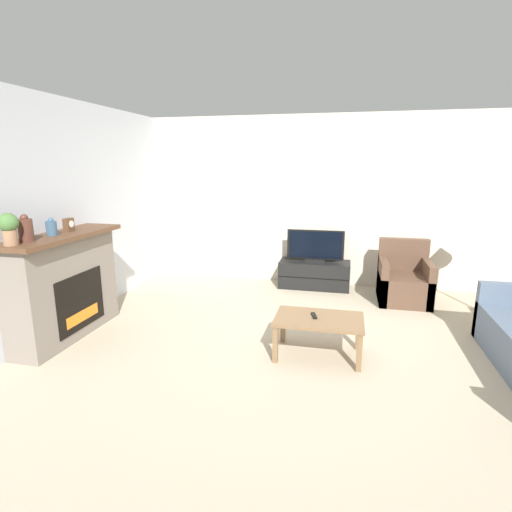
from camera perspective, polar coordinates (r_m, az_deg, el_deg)
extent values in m
plane|color=tan|center=(4.46, 7.21, -12.84)|extent=(24.00, 24.00, 0.00)
cube|color=beige|center=(6.56, 9.80, 7.67)|extent=(12.00, 0.06, 2.70)
cube|color=silver|center=(5.22, -26.49, 5.17)|extent=(0.06, 12.00, 2.70)
cube|color=slate|center=(5.00, -25.69, -4.16)|extent=(0.39, 1.43, 1.15)
cube|color=black|center=(4.92, -23.70, -5.91)|extent=(0.01, 0.79, 0.63)
cube|color=orange|center=(4.98, -23.50, -7.80)|extent=(0.01, 0.55, 0.13)
cube|color=brown|center=(4.85, -26.10, 2.59)|extent=(0.51, 1.55, 0.05)
cylinder|color=#512D23|center=(4.50, -30.04, 3.20)|extent=(0.14, 0.14, 0.22)
sphere|color=#512D23|center=(4.48, -30.22, 4.73)|extent=(0.07, 0.07, 0.07)
cylinder|color=#385670|center=(4.76, -27.18, 3.53)|extent=(0.11, 0.11, 0.15)
sphere|color=#385670|center=(4.75, -27.29, 4.53)|extent=(0.06, 0.06, 0.06)
cube|color=brown|center=(4.97, -25.20, 4.05)|extent=(0.07, 0.11, 0.15)
cylinder|color=white|center=(4.94, -24.87, 4.18)|extent=(0.00, 0.08, 0.08)
cylinder|color=#936B4C|center=(4.36, -31.68, 2.23)|extent=(0.13, 0.13, 0.14)
sphere|color=#477038|center=(4.34, -31.90, 4.08)|extent=(0.18, 0.18, 0.18)
cube|color=black|center=(6.47, 8.34, -2.61)|extent=(1.11, 0.47, 0.43)
cube|color=black|center=(6.24, 8.16, -3.18)|extent=(1.09, 0.01, 0.01)
cube|color=black|center=(6.41, 8.41, -0.60)|extent=(0.31, 0.18, 0.04)
cube|color=black|center=(6.36, 8.48, 1.61)|extent=(0.89, 0.03, 0.47)
cube|color=black|center=(6.34, 8.47, 1.58)|extent=(0.82, 0.01, 0.42)
cube|color=brown|center=(6.12, 20.34, -4.33)|extent=(0.70, 0.76, 0.40)
cube|color=brown|center=(6.31, 20.30, 0.26)|extent=(0.70, 0.14, 0.47)
cube|color=brown|center=(6.06, 17.60, -3.26)|extent=(0.10, 0.76, 0.61)
cube|color=brown|center=(6.14, 23.19, -3.50)|extent=(0.10, 0.76, 0.61)
cube|color=brown|center=(4.16, 8.98, -8.92)|extent=(0.89, 0.56, 0.03)
cube|color=brown|center=(4.06, 2.78, -12.49)|extent=(0.05, 0.05, 0.38)
cube|color=brown|center=(4.02, 14.54, -13.22)|extent=(0.05, 0.05, 0.38)
cube|color=brown|center=(4.50, 3.88, -9.89)|extent=(0.05, 0.05, 0.38)
cube|color=brown|center=(4.46, 14.39, -10.51)|extent=(0.05, 0.05, 0.38)
cube|color=black|center=(4.17, 8.29, -8.43)|extent=(0.08, 0.16, 0.02)
cylinder|color=black|center=(5.89, 32.39, -8.25)|extent=(0.30, 0.30, 0.01)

